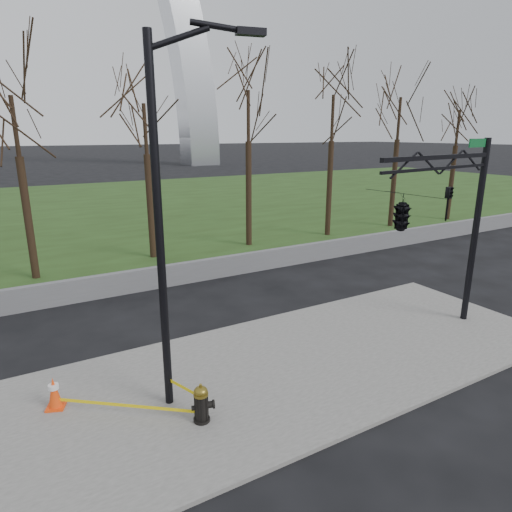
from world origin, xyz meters
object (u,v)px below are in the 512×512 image
street_light (169,205)px  traffic_signal_mast (419,209)px  fire_hydrant (202,404)px  traffic_cone (54,393)px

street_light → traffic_signal_mast: (6.77, -0.71, -0.55)m
fire_hydrant → traffic_signal_mast: (6.61, 0.27, 3.64)m
traffic_cone → traffic_signal_mast: traffic_signal_mast is taller
traffic_signal_mast → fire_hydrant: bearing=175.6°
street_light → traffic_signal_mast: 6.83m
traffic_signal_mast → street_light: bearing=167.2°
fire_hydrant → traffic_cone: fire_hydrant is taller
fire_hydrant → street_light: size_ratio=0.11×
fire_hydrant → street_light: (-0.16, 0.98, 4.18)m
traffic_cone → traffic_signal_mast: 10.17m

